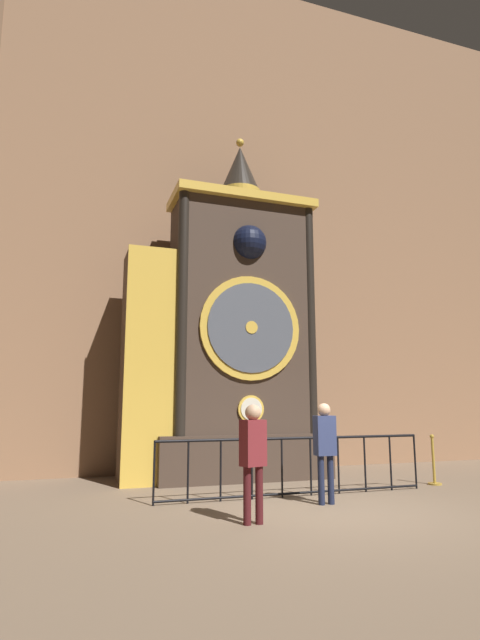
% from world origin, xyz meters
% --- Properties ---
extents(ground_plane, '(28.00, 28.00, 0.00)m').
position_xyz_m(ground_plane, '(0.00, 0.00, 0.00)').
color(ground_plane, '#75604C').
extents(cathedral_back_wall, '(24.00, 0.32, 14.11)m').
position_xyz_m(cathedral_back_wall, '(-0.09, 5.25, 7.04)').
color(cathedral_back_wall, '#936B4C').
rests_on(cathedral_back_wall, ground_plane).
extents(clock_tower, '(4.70, 1.84, 8.28)m').
position_xyz_m(clock_tower, '(-0.67, 3.79, 3.30)').
color(clock_tower, '#423328').
rests_on(clock_tower, ground_plane).
extents(railing_fence, '(5.26, 0.05, 1.06)m').
position_xyz_m(railing_fence, '(-0.07, 1.37, 0.59)').
color(railing_fence, black).
rests_on(railing_fence, ground_plane).
extents(visitor_near, '(0.39, 0.31, 1.65)m').
position_xyz_m(visitor_near, '(-1.57, -0.38, 1.00)').
color(visitor_near, '#461518').
rests_on(visitor_near, ground_plane).
extents(visitor_far, '(0.35, 0.24, 1.67)m').
position_xyz_m(visitor_far, '(0.08, 0.53, 1.01)').
color(visitor_far, '#1B213A').
rests_on(visitor_far, ground_plane).
extents(stanchion_post, '(0.28, 0.28, 1.02)m').
position_xyz_m(stanchion_post, '(3.22, 1.65, 0.33)').
color(stanchion_post, '#B28E33').
rests_on(stanchion_post, ground_plane).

